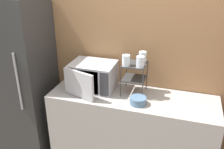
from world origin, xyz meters
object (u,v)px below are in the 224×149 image
Objects in this scene: glass_front_right at (140,62)px; bowl at (138,101)px; glass_front_left at (126,60)px; glass_back_right at (143,57)px; refrigerator at (20,77)px; dish_rack at (134,72)px; microwave at (92,76)px.

bowl is at bearing -80.21° from glass_front_right.
glass_front_left is 0.21m from glass_back_right.
bowl is 1.50m from refrigerator.
bowl is at bearing -66.67° from dish_rack.
microwave is 0.60m from glass_back_right.
microwave is at bearing 176.21° from glass_front_right.
bowl is at bearing -84.05° from glass_back_right.
glass_front_right is 1.52m from refrigerator.
glass_front_right is at bearing 0.93° from refrigerator.
glass_front_right is (0.54, -0.04, 0.25)m from microwave.
glass_back_right is 1.52m from refrigerator.
microwave is 0.48m from dish_rack.
glass_front_left reaches higher than microwave.
microwave is at bearing 3.69° from refrigerator.
glass_front_left is 0.06× the size of refrigerator.
dish_rack is at bearing 46.12° from glass_front_left.
refrigerator reaches higher than glass_back_right.
dish_rack is 0.18m from glass_back_right.
dish_rack is 1.42m from refrigerator.
glass_front_right is (0.01, -0.15, 0.00)m from glass_back_right.
glass_back_right is at bearing 48.40° from dish_rack.
microwave is at bearing 174.00° from glass_front_left.
glass_back_right is at bearing 6.73° from refrigerator.
glass_front_right is (0.07, -0.07, 0.16)m from dish_rack.
refrigerator is (-1.50, 0.13, 0.01)m from bowl.
dish_rack is at bearing 4.63° from microwave.
bowl is (0.03, -0.30, -0.37)m from glass_back_right.
dish_rack is 0.33m from bowl.
glass_back_right is 0.48m from bowl.
bowl is (0.03, -0.15, -0.37)m from glass_front_right.
microwave is at bearing 161.64° from bowl.
glass_back_right reaches higher than dish_rack.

